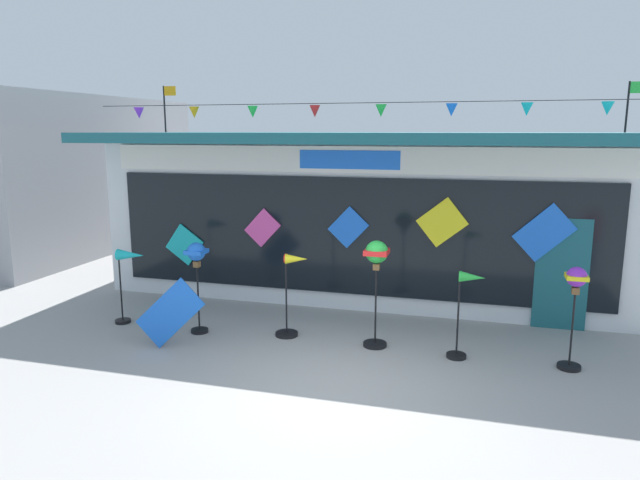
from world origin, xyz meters
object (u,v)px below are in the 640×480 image
at_px(wind_spinner_left, 197,262).
at_px(display_kite_on_ground, 170,313).
at_px(wind_spinner_far_left, 129,268).
at_px(wind_spinner_far_right, 575,295).
at_px(kite_shop_building, 369,209).
at_px(wind_spinner_center_left, 291,293).
at_px(wind_spinner_right, 466,305).
at_px(wind_spinner_center_right, 376,265).

height_order(wind_spinner_left, display_kite_on_ground, wind_spinner_left).
bearing_deg(wind_spinner_far_left, wind_spinner_far_right, -0.05).
xyz_separation_m(kite_shop_building, display_kite_on_ground, (-2.36, -4.72, -1.18)).
height_order(wind_spinner_center_left, wind_spinner_right, wind_spinner_center_left).
bearing_deg(wind_spinner_center_right, kite_shop_building, 102.60).
relative_size(kite_shop_building, wind_spinner_right, 7.97).
xyz_separation_m(wind_spinner_center_left, display_kite_on_ground, (-1.74, -1.01, -0.19)).
distance_m(wind_spinner_center_right, wind_spinner_far_right, 2.96).
height_order(wind_spinner_left, wind_spinner_far_right, wind_spinner_left).
distance_m(wind_spinner_far_left, wind_spinner_center_right, 4.52).
relative_size(wind_spinner_center_left, wind_spinner_center_right, 0.82).
relative_size(wind_spinner_left, wind_spinner_far_right, 1.03).
bearing_deg(wind_spinner_far_left, display_kite_on_ground, -32.53).
bearing_deg(wind_spinner_right, wind_spinner_center_right, 174.46).
bearing_deg(wind_spinner_far_left, wind_spinner_right, -0.29).
bearing_deg(wind_spinner_right, wind_spinner_left, -179.41).
bearing_deg(display_kite_on_ground, wind_spinner_right, 9.77).
bearing_deg(wind_spinner_center_right, wind_spinner_far_left, -178.63).
xyz_separation_m(wind_spinner_far_left, display_kite_on_ground, (1.30, -0.83, -0.47)).
bearing_deg(wind_spinner_center_left, wind_spinner_far_left, -176.63).
bearing_deg(wind_spinner_far_right, wind_spinner_center_right, 177.79).
relative_size(kite_shop_building, wind_spinner_far_right, 7.12).
distance_m(kite_shop_building, wind_spinner_right, 4.62).
distance_m(wind_spinner_far_left, wind_spinner_center_left, 3.06).
relative_size(wind_spinner_center_right, wind_spinner_right, 1.27).
relative_size(wind_spinner_left, display_kite_on_ground, 1.51).
distance_m(wind_spinner_center_left, wind_spinner_center_right, 1.59).
bearing_deg(display_kite_on_ground, wind_spinner_center_left, 30.04).
distance_m(wind_spinner_center_left, display_kite_on_ground, 2.02).
xyz_separation_m(kite_shop_building, wind_spinner_center_right, (0.85, -3.79, -0.38)).
bearing_deg(kite_shop_building, wind_spinner_far_right, -45.78).
distance_m(kite_shop_building, wind_spinner_center_left, 3.89).
height_order(wind_spinner_center_left, wind_spinner_center_right, wind_spinner_center_right).
height_order(wind_spinner_far_left, display_kite_on_ground, wind_spinner_far_left).
height_order(wind_spinner_center_right, wind_spinner_far_right, wind_spinner_center_right).
xyz_separation_m(wind_spinner_center_left, wind_spinner_center_right, (1.47, -0.07, 0.60)).
xyz_separation_m(wind_spinner_right, wind_spinner_far_right, (1.53, 0.02, 0.28)).
relative_size(wind_spinner_far_left, wind_spinner_far_right, 0.90).
relative_size(wind_spinner_far_left, wind_spinner_left, 0.87).
height_order(wind_spinner_left, wind_spinner_right, wind_spinner_left).
bearing_deg(wind_spinner_center_left, wind_spinner_left, -171.06).
distance_m(wind_spinner_far_left, wind_spinner_left, 1.43).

